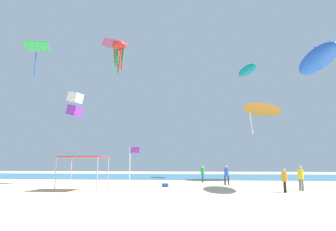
% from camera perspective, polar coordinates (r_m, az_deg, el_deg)
% --- Properties ---
extents(ground, '(110.00, 110.00, 0.10)m').
position_cam_1_polar(ground, '(18.48, -0.53, -16.39)').
color(ground, beige).
extents(ocean_strip, '(110.00, 20.74, 0.03)m').
position_cam_1_polar(ocean_strip, '(46.34, 3.48, -12.34)').
color(ocean_strip, teal).
rests_on(ocean_strip, ground).
extents(canopy_tent, '(3.34, 2.67, 2.63)m').
position_cam_1_polar(canopy_tent, '(23.75, -16.85, -8.38)').
color(canopy_tent, '#B2B2B7').
rests_on(canopy_tent, ground).
extents(person_near_tent, '(0.40, 0.45, 1.69)m').
position_cam_1_polar(person_near_tent, '(22.38, 22.74, -11.82)').
color(person_near_tent, black).
rests_on(person_near_tent, ground).
extents(person_leftmost, '(0.45, 0.50, 1.89)m').
position_cam_1_polar(person_leftmost, '(24.27, 25.52, -11.14)').
color(person_leftmost, slate).
rests_on(person_leftmost, ground).
extents(person_central, '(0.50, 0.45, 1.89)m').
position_cam_1_polar(person_central, '(28.74, 11.89, -11.53)').
color(person_central, '#33384C').
rests_on(person_central, ground).
extents(person_rightmost, '(0.43, 0.48, 1.80)m').
position_cam_1_polar(person_rightmost, '(32.38, 7.10, -11.53)').
color(person_rightmost, '#33384C').
rests_on(person_rightmost, ground).
extents(banner_flag, '(0.61, 0.06, 3.05)m').
position_cam_1_polar(banner_flag, '(16.96, -7.59, -10.38)').
color(banner_flag, silver).
rests_on(banner_flag, ground).
extents(cooler_box, '(0.57, 0.37, 0.35)m').
position_cam_1_polar(cooler_box, '(25.67, -0.56, -14.04)').
color(cooler_box, blue).
rests_on(cooler_box, ground).
extents(kite_inflatable_blue, '(2.39, 6.91, 2.50)m').
position_cam_1_polar(kite_inflatable_blue, '(30.07, 28.19, 10.11)').
color(kite_inflatable_blue, blue).
extents(kite_box_white, '(1.76, 1.61, 2.90)m').
position_cam_1_polar(kite_box_white, '(33.71, -18.53, 2.22)').
color(kite_box_white, white).
extents(kite_parafoil_pink, '(4.61, 1.75, 2.89)m').
position_cam_1_polar(kite_parafoil_pink, '(45.53, -10.93, 14.16)').
color(kite_parafoil_pink, pink).
extents(kite_diamond_green, '(2.96, 2.96, 3.18)m').
position_cam_1_polar(kite_diamond_green, '(31.09, -25.32, 12.43)').
color(kite_diamond_green, green).
extents(kite_octopus_red, '(2.00, 2.00, 4.64)m').
position_cam_1_polar(kite_octopus_red, '(40.38, -9.97, 13.60)').
color(kite_octopus_red, red).
extents(kite_delta_orange, '(7.06, 7.05, 4.64)m').
position_cam_1_polar(kite_delta_orange, '(40.53, 18.71, 1.67)').
color(kite_delta_orange, orange).
extents(kite_inflatable_teal, '(3.45, 5.50, 2.02)m').
position_cam_1_polar(kite_inflatable_teal, '(48.81, 15.92, 8.96)').
color(kite_inflatable_teal, teal).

